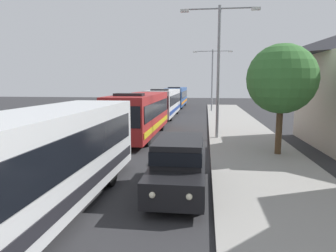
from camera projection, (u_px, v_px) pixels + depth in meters
bus_lead at (32, 164)px, 7.97m from camera, size 2.58×11.43×3.21m
bus_second_in_line at (141, 113)px, 21.15m from camera, size 2.58×10.44×3.21m
bus_middle at (165, 102)px, 33.42m from camera, size 2.58×11.82×3.21m
bus_fourth_in_line at (177, 96)px, 47.05m from camera, size 2.58×12.25×3.21m
white_suv at (179, 163)px, 10.46m from camera, size 1.86×4.93×1.90m
streetlamp_mid at (219, 60)px, 19.47m from camera, size 5.08×0.28×8.61m
streetlamp_far at (212, 74)px, 38.83m from camera, size 5.08×0.28×7.95m
roadside_tree at (282, 79)px, 15.03m from camera, size 3.53×3.53×5.65m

